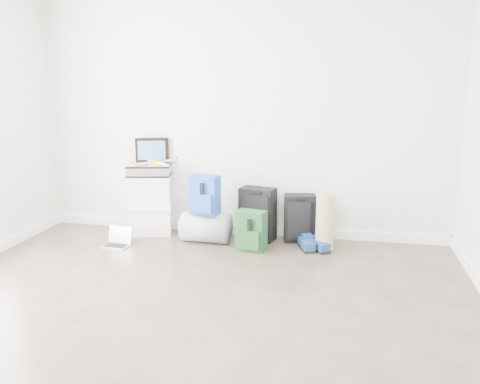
% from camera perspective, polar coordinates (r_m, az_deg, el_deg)
% --- Properties ---
extents(ground, '(5.00, 5.00, 0.00)m').
position_cam_1_polar(ground, '(3.52, -8.32, -16.52)').
color(ground, '#352C26').
rests_on(ground, ground).
extents(room_envelope, '(4.52, 5.02, 2.71)m').
position_cam_1_polar(room_envelope, '(3.09, -9.25, 12.78)').
color(room_envelope, silver).
rests_on(room_envelope, ground).
extents(boxes_stack, '(0.55, 0.49, 0.66)m').
position_cam_1_polar(boxes_stack, '(5.75, -9.98, -1.37)').
color(boxes_stack, white).
rests_on(boxes_stack, ground).
extents(briefcase, '(0.52, 0.43, 0.13)m').
position_cam_1_polar(briefcase, '(5.67, -10.14, 2.48)').
color(briefcase, '#B2B2B7').
rests_on(briefcase, boxes_stack).
extents(painting, '(0.36, 0.12, 0.27)m').
position_cam_1_polar(painting, '(5.73, -9.86, 4.65)').
color(painting, black).
rests_on(painting, briefcase).
extents(drone, '(0.44, 0.44, 0.05)m').
position_cam_1_polar(drone, '(5.61, -9.48, 3.34)').
color(drone, gold).
rests_on(drone, briefcase).
extents(duffel_bag, '(0.53, 0.35, 0.31)m').
position_cam_1_polar(duffel_bag, '(5.41, -3.84, -4.00)').
color(duffel_bag, gray).
rests_on(duffel_bag, ground).
extents(blue_backpack, '(0.32, 0.26, 0.41)m').
position_cam_1_polar(blue_backpack, '(5.29, -3.99, -0.41)').
color(blue_backpack, '#1A30AE').
rests_on(blue_backpack, duffel_bag).
extents(large_suitcase, '(0.40, 0.31, 0.57)m').
position_cam_1_polar(large_suitcase, '(5.44, 1.98, -2.50)').
color(large_suitcase, black).
rests_on(large_suitcase, ground).
extents(green_backpack, '(0.32, 0.26, 0.40)m').
position_cam_1_polar(green_backpack, '(5.14, 1.25, -4.44)').
color(green_backpack, '#13351C').
rests_on(green_backpack, ground).
extents(carry_on, '(0.35, 0.26, 0.51)m').
position_cam_1_polar(carry_on, '(5.42, 6.70, -2.95)').
color(carry_on, black).
rests_on(carry_on, ground).
extents(shoes, '(0.36, 0.31, 0.10)m').
position_cam_1_polar(shoes, '(5.24, 8.18, -5.93)').
color(shoes, black).
rests_on(shoes, ground).
extents(rolled_rug, '(0.19, 0.19, 0.57)m').
position_cam_1_polar(rolled_rug, '(5.23, 9.52, -3.30)').
color(rolled_rug, tan).
rests_on(rolled_rug, ground).
extents(laptop, '(0.29, 0.23, 0.19)m').
position_cam_1_polar(laptop, '(5.46, -13.57, -5.41)').
color(laptop, '#B4B4B8').
rests_on(laptop, ground).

